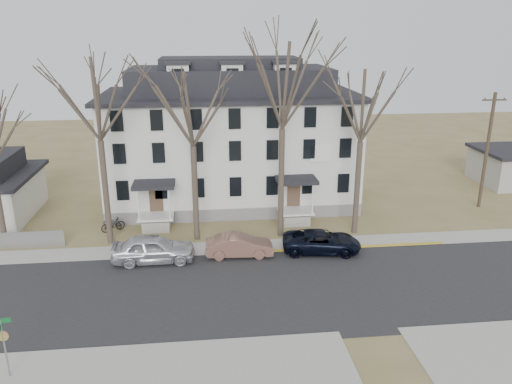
{
  "coord_description": "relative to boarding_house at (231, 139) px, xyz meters",
  "views": [
    {
      "loc": [
        -4.36,
        -23.08,
        14.36
      ],
      "look_at": [
        -0.86,
        9.0,
        3.64
      ],
      "focal_mm": 35.0,
      "sensor_mm": 36.0,
      "label": 1
    }
  ],
  "objects": [
    {
      "name": "car_silver",
      "position": [
        -5.72,
        -11.51,
        -4.49
      ],
      "size": [
        5.26,
        2.17,
        1.78
      ],
      "primitive_type": "imported",
      "rotation": [
        0.0,
        0.0,
        1.58
      ],
      "color": "silver",
      "rests_on": "ground"
    },
    {
      "name": "car_navy",
      "position": [
        5.29,
        -11.21,
        -4.66
      ],
      "size": [
        5.48,
        3.08,
        1.45
      ],
      "primitive_type": "imported",
      "rotation": [
        0.0,
        0.0,
        1.44
      ],
      "color": "black",
      "rests_on": "ground"
    },
    {
      "name": "boarding_house",
      "position": [
        0.0,
        0.0,
        0.0
      ],
      "size": [
        20.8,
        12.36,
        12.05
      ],
      "color": "slate",
      "rests_on": "ground"
    },
    {
      "name": "bicycle_left",
      "position": [
        -9.28,
        -5.53,
        -4.97
      ],
      "size": [
        1.66,
        1.17,
        0.83
      ],
      "primitive_type": "imported",
      "rotation": [
        0.0,
        0.0,
        1.13
      ],
      "color": "black",
      "rests_on": "ground"
    },
    {
      "name": "utility_pole_far",
      "position": [
        20.5,
        -3.95,
        -0.47
      ],
      "size": [
        2.0,
        0.28,
        9.5
      ],
      "color": "#3D3023",
      "rests_on": "ground"
    },
    {
      "name": "street_sign",
      "position": [
        -10.96,
        -22.11,
        -3.5
      ],
      "size": [
        0.82,
        0.82,
        2.88
      ],
      "rotation": [
        0.0,
        0.0,
        0.19
      ],
      "color": "gray",
      "rests_on": "ground"
    },
    {
      "name": "car_tan",
      "position": [
        -0.21,
        -11.28,
        -4.65
      ],
      "size": [
        4.46,
        1.7,
        1.45
      ],
      "primitive_type": "imported",
      "rotation": [
        0.0,
        0.0,
        1.53
      ],
      "color": "brown",
      "rests_on": "ground"
    },
    {
      "name": "near_sidewalk_left",
      "position": [
        -6.0,
        -22.95,
        -5.38
      ],
      "size": [
        20.0,
        5.0,
        0.08
      ],
      "primitive_type": "cube",
      "color": "#A09F97",
      "rests_on": "ground"
    },
    {
      "name": "yellow_curb",
      "position": [
        7.0,
        -10.85,
        -5.38
      ],
      "size": [
        14.0,
        0.25,
        0.06
      ],
      "primitive_type": "cube",
      "color": "gold",
      "rests_on": "ground"
    },
    {
      "name": "tree_mid_left",
      "position": [
        -3.0,
        -8.15,
        4.22
      ],
      "size": [
        7.8,
        7.8,
        12.74
      ],
      "color": "#473B31",
      "rests_on": "ground"
    },
    {
      "name": "tree_center",
      "position": [
        3.0,
        -8.15,
        5.71
      ],
      "size": [
        9.0,
        9.0,
        14.7
      ],
      "color": "#473B31",
      "rests_on": "ground"
    },
    {
      "name": "tree_far_left",
      "position": [
        -9.0,
        -8.15,
        4.96
      ],
      "size": [
        8.4,
        8.4,
        13.72
      ],
      "color": "#473B31",
      "rests_on": "ground"
    },
    {
      "name": "far_sidewalk",
      "position": [
        2.0,
        -9.95,
        -5.38
      ],
      "size": [
        120.0,
        2.0,
        0.08
      ],
      "primitive_type": "cube",
      "color": "#A09F97",
      "rests_on": "ground"
    },
    {
      "name": "main_road",
      "position": [
        2.0,
        -15.95,
        -5.38
      ],
      "size": [
        120.0,
        10.0,
        0.04
      ],
      "primitive_type": "cube",
      "color": "#27272A",
      "rests_on": "ground"
    },
    {
      "name": "ground",
      "position": [
        2.0,
        -17.95,
        -5.38
      ],
      "size": [
        120.0,
        120.0,
        0.0
      ],
      "primitive_type": "plane",
      "color": "olive",
      "rests_on": "ground"
    },
    {
      "name": "bicycle_right",
      "position": [
        -9.13,
        -6.15,
        -4.85
      ],
      "size": [
        1.81,
        1.25,
        1.07
      ],
      "primitive_type": "imported",
      "rotation": [
        0.0,
        0.0,
        2.04
      ],
      "color": "black",
      "rests_on": "ground"
    },
    {
      "name": "tree_mid_right",
      "position": [
        8.5,
        -8.15,
        4.22
      ],
      "size": [
        7.8,
        7.8,
        12.74
      ],
      "color": "#473B31",
      "rests_on": "ground"
    }
  ]
}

